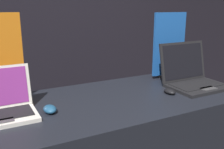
% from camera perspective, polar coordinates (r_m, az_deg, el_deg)
% --- Properties ---
extents(wall_back, '(8.00, 0.05, 2.80)m').
position_cam_1_polar(wall_back, '(2.95, -14.25, 12.51)').
color(wall_back, black).
rests_on(wall_back, ground_plane).
extents(laptop_front, '(0.33, 0.27, 0.24)m').
position_cam_1_polar(laptop_front, '(1.43, -23.18, -6.24)').
color(laptop_front, silver).
rests_on(laptop_front, display_counter).
extents(mouse_front, '(0.06, 0.10, 0.04)m').
position_cam_1_polar(mouse_front, '(1.41, -13.37, -7.35)').
color(mouse_front, navy).
rests_on(mouse_front, display_counter).
extents(laptop_back, '(0.39, 0.34, 0.29)m').
position_cam_1_polar(laptop_back, '(1.89, 17.08, -0.39)').
color(laptop_back, black).
rests_on(laptop_back, display_counter).
extents(mouse_back, '(0.06, 0.09, 0.03)m').
position_cam_1_polar(mouse_back, '(1.69, 12.44, -3.60)').
color(mouse_back, black).
rests_on(mouse_back, display_counter).
extents(promo_stand_back, '(0.28, 0.07, 0.49)m').
position_cam_1_polar(promo_stand_back, '(2.04, 12.31, 5.89)').
color(promo_stand_back, black).
rests_on(promo_stand_back, display_counter).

